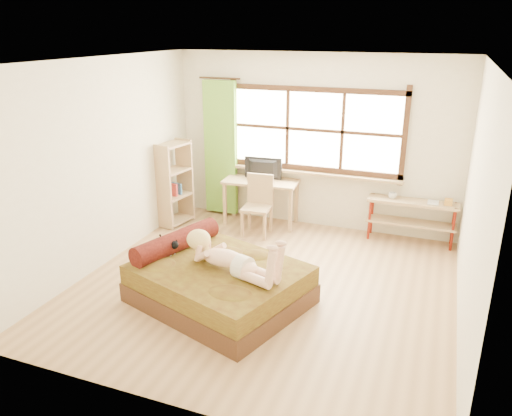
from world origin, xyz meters
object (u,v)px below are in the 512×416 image
at_px(bed, 217,281).
at_px(desk, 261,186).
at_px(woman, 229,248).
at_px(kitten, 168,245).
at_px(pipe_shelf, 413,212).
at_px(bookshelf, 174,183).
at_px(chair, 258,201).

distance_m(bed, desk, 2.54).
relative_size(woman, kitten, 4.67).
bearing_deg(bed, kitten, -168.84).
height_order(kitten, desk, desk).
relative_size(woman, pipe_shelf, 1.00).
bearing_deg(desk, kitten, -101.02).
xyz_separation_m(bed, woman, (0.19, -0.06, 0.48)).
height_order(kitten, pipe_shelf, pipe_shelf).
bearing_deg(kitten, pipe_shelf, 61.80).
distance_m(woman, bookshelf, 2.79).
xyz_separation_m(kitten, desk, (0.31, 2.39, 0.07)).
relative_size(bed, bookshelf, 1.63).
xyz_separation_m(woman, chair, (-0.47, 2.18, -0.22)).
relative_size(chair, pipe_shelf, 0.72).
relative_size(kitten, desk, 0.23).
relative_size(kitten, pipe_shelf, 0.21).
bearing_deg(bed, chair, 115.85).
relative_size(pipe_shelf, bookshelf, 0.95).
distance_m(desk, chair, 0.40).
distance_m(bed, pipe_shelf, 3.27).
distance_m(kitten, pipe_shelf, 3.66).
distance_m(kitten, desk, 2.41).
height_order(kitten, chair, chair).
height_order(woman, chair, woman).
height_order(desk, pipe_shelf, desk).
relative_size(bed, woman, 1.72).
height_order(woman, kitten, woman).
bearing_deg(chair, woman, -81.55).
xyz_separation_m(bed, kitten, (-0.68, 0.09, 0.32)).
bearing_deg(chair, kitten, -104.90).
height_order(woman, pipe_shelf, woman).
relative_size(woman, bookshelf, 0.95).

